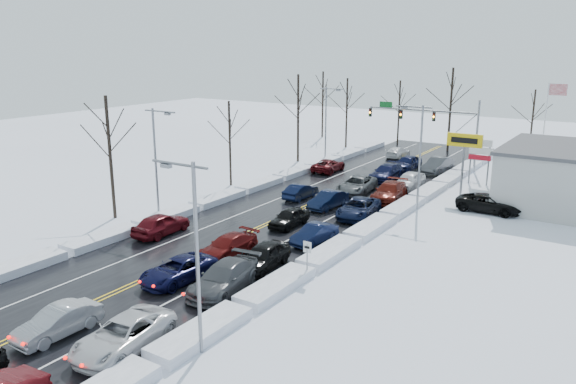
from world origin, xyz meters
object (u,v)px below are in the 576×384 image
Objects in this scene: traffic_signal_mast at (433,120)px; flagpole at (547,121)px; tires_plus_sign at (464,145)px; oncoming_car_0 at (301,198)px.

flagpole is at bearing 9.73° from traffic_signal_mast.
tires_plus_sign is (7.05, -12.00, -0.49)m from traffic_signal_mast.
tires_plus_sign is at bearing -144.51° from oncoming_car_0.
oncoming_car_0 is at bearing -127.08° from flagpole.
traffic_signal_mast is 13.92m from tires_plus_sign.
oncoming_car_0 is (-5.28, -20.50, -5.48)m from traffic_signal_mast.
traffic_signal_mast is 3.16× the size of oncoming_car_0.
flagpole is at bearing -126.16° from oncoming_car_0.
traffic_signal_mast reaches higher than oncoming_car_0.
oncoming_car_0 is (-12.34, -8.50, -4.99)m from tires_plus_sign.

